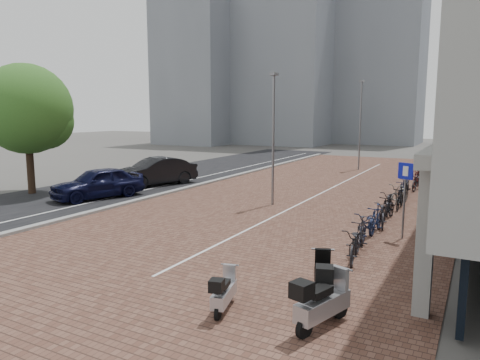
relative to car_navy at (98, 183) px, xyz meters
name	(u,v)px	position (x,y,z in m)	size (l,w,h in m)	color
ground	(158,239)	(7.54, -4.54, -0.80)	(140.00, 140.00, 0.00)	#474442
plaza_brick	(322,191)	(9.54, 7.46, -0.79)	(14.50, 42.00, 0.04)	brown
street_asphalt	(165,178)	(-1.46, 7.46, -0.80)	(8.00, 50.00, 0.03)	black
curb	(214,181)	(2.44, 7.46, -0.73)	(0.35, 42.00, 0.14)	gray
lane_line	(190,180)	(0.54, 7.46, -0.78)	(0.12, 44.00, 0.00)	white
parking_line	(325,191)	(9.74, 7.46, -0.77)	(0.10, 30.00, 0.00)	white
bg_towers	(295,44)	(-6.80, 44.40, 13.16)	(33.00, 23.00, 32.00)	gray
car_navy	(98,183)	(0.00, 0.00, 0.00)	(1.90, 4.71, 1.61)	black
car_dark	(155,172)	(-0.06, 4.70, 0.04)	(1.78, 5.10, 1.68)	black
scooter_front	(323,301)	(14.63, -8.11, -0.21)	(0.54, 1.73, 1.19)	#AEADB2
scooter_mid	(323,281)	(14.30, -7.08, -0.20)	(0.54, 1.74, 1.20)	black
scooter_back	(224,291)	(12.45, -8.36, -0.33)	(0.43, 1.36, 0.94)	silver
parking_sign	(405,188)	(15.04, -0.48, 1.03)	(0.53, 0.27, 2.69)	slate
lamp_near	(273,141)	(8.66, 2.66, 2.26)	(0.12, 0.12, 6.13)	slate
lamp_far	(360,126)	(9.01, 18.05, 2.57)	(0.12, 0.12, 6.75)	slate
street_tree	(30,112)	(-4.12, -0.60, 3.63)	(4.80, 4.80, 6.98)	#382619
bike_row	(402,193)	(14.03, 6.11, -0.28)	(1.28, 21.48, 1.05)	black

